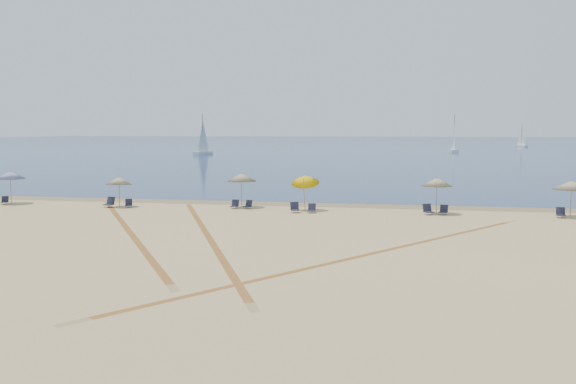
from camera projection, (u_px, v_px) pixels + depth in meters
name	position (u px, v px, depth m)	size (l,w,h in m)	color
ground	(186.00, 280.00, 23.18)	(160.00, 160.00, 0.00)	tan
ocean	(388.00, 143.00, 242.98)	(500.00, 500.00, 0.00)	#0C2151
wet_sand	(298.00, 204.00, 46.63)	(500.00, 500.00, 0.00)	olive
umbrella_0	(10.00, 175.00, 46.72)	(2.27, 2.27, 2.48)	gray
umbrella_1	(119.00, 181.00, 44.83)	(1.88, 1.90, 2.22)	gray
umbrella_2	(242.00, 177.00, 44.56)	(2.13, 2.14, 2.49)	gray
umbrella_3	(305.00, 179.00, 42.85)	(1.95, 2.03, 2.74)	gray
umbrella_4	(437.00, 182.00, 41.12)	(2.02, 2.02, 2.45)	gray
umbrella_5	(572.00, 185.00, 39.54)	(2.32, 2.32, 2.38)	gray
chair_0	(5.00, 201.00, 46.54)	(0.68, 0.72, 0.60)	black
chair_1	(110.00, 203.00, 44.79)	(0.68, 0.77, 0.73)	black
chair_2	(129.00, 204.00, 44.71)	(0.67, 0.72, 0.59)	black
chair_3	(235.00, 205.00, 43.99)	(0.52, 0.61, 0.62)	black
chair_4	(248.00, 205.00, 43.84)	(0.67, 0.73, 0.61)	black
chair_5	(295.00, 208.00, 41.89)	(0.79, 0.84, 0.69)	black
chair_6	(312.00, 209.00, 41.75)	(0.54, 0.62, 0.62)	black
chair_7	(428.00, 210.00, 40.84)	(0.81, 0.86, 0.70)	black
chair_8	(444.00, 210.00, 40.94)	(0.67, 0.73, 0.63)	black
chair_9	(561.00, 213.00, 39.41)	(0.58, 0.67, 0.65)	black
sailboat_0	(454.00, 141.00, 150.00)	(1.79, 6.12, 9.04)	white
sailboat_1	(521.00, 140.00, 193.50)	(3.29, 4.90, 7.24)	white
sailboat_2	(203.00, 142.00, 136.32)	(2.76, 6.14, 8.87)	white
tire_tracks	(225.00, 238.00, 32.05)	(53.09, 44.20, 0.00)	tan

